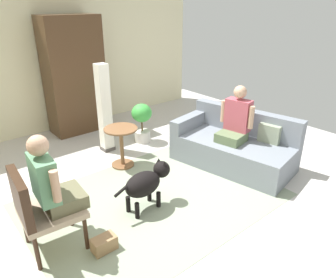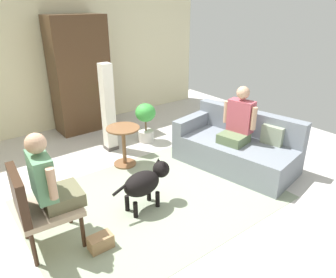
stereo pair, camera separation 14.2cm
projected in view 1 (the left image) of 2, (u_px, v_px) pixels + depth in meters
The scene contains 13 objects.
ground_plane at pixel (162, 199), 4.17m from camera, with size 7.95×7.95×0.00m, color beige.
back_wall at pixel (50, 58), 5.99m from camera, with size 6.62×0.12×2.77m, color beige.
area_rug at pixel (154, 199), 4.14m from camera, with size 3.12×2.27×0.01m, color gray.
couch at pixel (233, 146), 4.97m from camera, with size 1.24×1.94×0.82m.
armchair at pixel (38, 207), 3.09m from camera, with size 0.62×0.60×0.93m.
person_on_couch at pixel (236, 120), 4.74m from camera, with size 0.50×0.53×0.83m.
person_on_armchair at pixel (50, 181), 3.08m from camera, with size 0.47×0.56×0.81m.
round_end_table at pixel (122, 143), 4.85m from camera, with size 0.51×0.51×0.63m.
dog at pixel (146, 182), 3.85m from camera, with size 0.82×0.32×0.59m.
potted_plant at pixel (142, 120), 5.70m from camera, with size 0.37×0.37×0.71m.
column_lamp at pixel (104, 109), 5.24m from camera, with size 0.20×0.20×1.49m.
armoire_cabinet at pixel (74, 76), 5.97m from camera, with size 1.05×0.56×2.17m, color #4C331E.
handbag at pixel (104, 244), 3.28m from camera, with size 0.25×0.15×0.16m, color #99724C.
Camera 1 is at (-2.18, -2.74, 2.39)m, focal length 33.90 mm.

